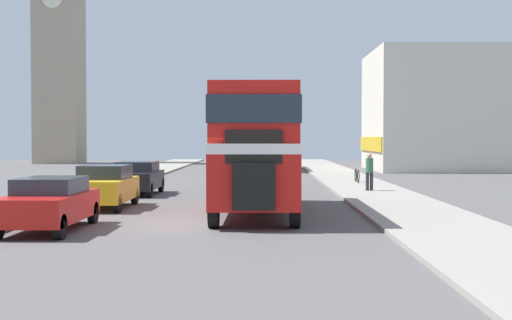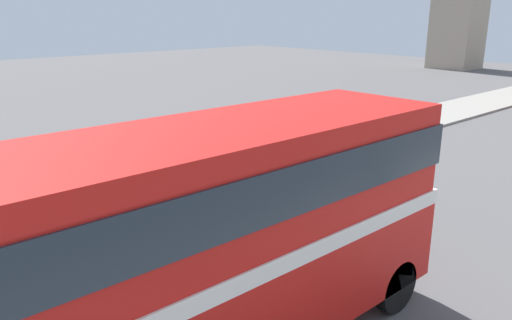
% 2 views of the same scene
% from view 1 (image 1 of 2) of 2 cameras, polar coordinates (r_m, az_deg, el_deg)
% --- Properties ---
extents(ground_plane, '(120.00, 120.00, 0.00)m').
position_cam_1_polar(ground_plane, '(20.44, -4.53, -5.27)').
color(ground_plane, '#565454').
extents(sidewalk_right, '(3.50, 120.00, 0.12)m').
position_cam_1_polar(sidewalk_right, '(20.93, 14.28, -4.99)').
color(sidewalk_right, gray).
rests_on(sidewalk_right, ground_plane).
extents(double_decker_bus, '(2.56, 9.95, 4.05)m').
position_cam_1_polar(double_decker_bus, '(23.72, -0.00, 1.57)').
color(double_decker_bus, red).
rests_on(double_decker_bus, ground_plane).
extents(bus_distant, '(2.40, 9.61, 4.05)m').
position_cam_1_polar(bus_distant, '(55.40, 0.31, 1.68)').
color(bus_distant, '#B2140F').
rests_on(bus_distant, ground_plane).
extents(car_parked_near, '(1.76, 4.27, 1.43)m').
position_cam_1_polar(car_parked_near, '(20.06, -16.20, -3.32)').
color(car_parked_near, red).
rests_on(car_parked_near, ground_plane).
extents(car_parked_mid, '(1.78, 4.08, 1.54)m').
position_cam_1_polar(car_parked_mid, '(25.92, -12.02, -2.06)').
color(car_parked_mid, gold).
rests_on(car_parked_mid, ground_plane).
extents(car_parked_far, '(1.85, 4.17, 1.46)m').
position_cam_1_polar(car_parked_far, '(31.91, -9.50, -1.38)').
color(car_parked_far, black).
rests_on(car_parked_far, ground_plane).
extents(pedestrian_walking, '(0.34, 0.34, 1.70)m').
position_cam_1_polar(pedestrian_walking, '(32.71, 9.07, -0.75)').
color(pedestrian_walking, '#282833').
rests_on(pedestrian_walking, sidewalk_right).
extents(bicycle_on_pavement, '(0.05, 1.76, 0.78)m').
position_cam_1_polar(bicycle_on_pavement, '(38.71, 8.08, -1.24)').
color(bicycle_on_pavement, black).
rests_on(bicycle_on_pavement, sidewalk_right).
extents(shop_building_block, '(21.15, 11.26, 9.27)m').
position_cam_1_polar(shop_building_block, '(59.11, 19.37, 3.73)').
color(shop_building_block, beige).
rests_on(shop_building_block, ground_plane).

